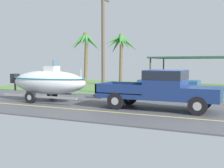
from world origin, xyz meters
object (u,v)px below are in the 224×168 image
Objects in this scene: parked_sedan_near at (168,83)px; utility_pole at (103,40)px; palm_tree_near_left at (86,45)px; boat_on_trailer at (48,82)px; carport_awning at (194,58)px; palm_tree_far_left at (121,45)px; pickup_truck_towing at (165,88)px.

parked_sedan_near is 0.62× the size of utility_pole.
utility_pole reaches higher than palm_tree_near_left.
boat_on_trailer is 14.41m from carport_awning.
palm_tree_far_left reaches higher than parked_sedan_near.
palm_tree_far_left is 6.47m from utility_pole.
utility_pole is (-4.96, -8.07, 1.17)m from carport_awning.
parked_sedan_near is 9.61m from palm_tree_near_left.
carport_awning is 10.21m from palm_tree_near_left.
carport_awning is at bearing 15.50° from palm_tree_far_left.
palm_tree_near_left is at bearing -168.04° from carport_awning.
carport_awning is (5.91, 13.05, 1.49)m from boat_on_trailer.
utility_pole reaches higher than pickup_truck_towing.
palm_tree_near_left is 3.63m from palm_tree_far_left.
palm_tree_far_left is (3.61, 0.35, -0.09)m from palm_tree_near_left.
parked_sedan_near is at bearing 43.40° from utility_pole.
utility_pole is at bearing -121.55° from carport_awning.
carport_awning reaches higher than parked_sedan_near.
utility_pole is (0.96, 4.98, 2.66)m from boat_on_trailer.
boat_on_trailer is 1.16× the size of palm_tree_near_left.
palm_tree_far_left reaches higher than boat_on_trailer.
palm_tree_far_left is (-6.30, -1.75, 1.25)m from carport_awning.
pickup_truck_towing is at bearing -40.72° from utility_pole.
palm_tree_near_left reaches higher than carport_awning.
palm_tree_near_left reaches higher than pickup_truck_towing.
palm_tree_near_left reaches higher than palm_tree_far_left.
boat_on_trailer is 1.33× the size of parked_sedan_near.
utility_pole is at bearing 79.14° from boat_on_trailer.
parked_sedan_near is at bearing -104.77° from carport_awning.
parked_sedan_near is 6.62m from palm_tree_far_left.
utility_pole is (4.95, -5.97, -0.17)m from palm_tree_near_left.
utility_pole is (1.34, -6.32, -0.09)m from palm_tree_far_left.
palm_tree_far_left reaches higher than pickup_truck_towing.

